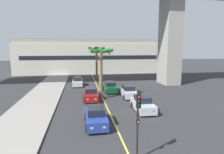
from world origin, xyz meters
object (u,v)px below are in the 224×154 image
Objects in this scene: car_queue_fifth at (78,82)px; palm_tree_mid_median at (101,59)px; car_queue_second at (143,104)px; car_queue_sixth at (96,117)px; palm_tree_near_median at (96,54)px; car_queue_third at (110,87)px; car_queue_front at (90,94)px; car_queue_fourth at (128,92)px; traffic_light_median_near at (138,116)px.

palm_tree_mid_median is (3.15, -9.39, 4.45)m from car_queue_fifth.
palm_tree_mid_median is at bearing 124.11° from car_queue_second.
palm_tree_near_median is (2.26, 25.57, 4.72)m from car_queue_sixth.
car_queue_third is at bearing -86.01° from palm_tree_near_median.
palm_tree_mid_median is (1.40, 0.34, 4.45)m from car_queue_front.
car_queue_front is 8.27m from car_queue_sixth.
car_queue_fourth is at bearing 8.02° from car_queue_front.
car_queue_front is at bearing -97.51° from palm_tree_near_median.
car_queue_second is 8.10m from palm_tree_mid_median.
car_queue_fourth is 5.84m from palm_tree_mid_median.
traffic_light_median_near is 31.34m from palm_tree_near_median.
car_queue_fourth is at bearing 90.29° from car_queue_second.
car_queue_front is 9.89m from car_queue_fifth.
car_queue_second is 1.00× the size of car_queue_third.
car_queue_fourth is 0.62× the size of palm_tree_mid_median.
car_queue_third is at bearing 65.07° from palm_tree_mid_median.
car_queue_fourth and car_queue_sixth have the same top height.
palm_tree_mid_median is at bearing -92.97° from palm_tree_near_median.
car_queue_third is 0.60× the size of palm_tree_near_median.
palm_tree_mid_median is (-0.88, -16.96, -0.26)m from palm_tree_near_median.
palm_tree_mid_median is (-3.79, 5.60, 4.45)m from car_queue_second.
traffic_light_median_near is (1.98, -13.92, 1.99)m from car_queue_front.
traffic_light_median_near reaches higher than car_queue_fifth.
car_queue_fourth and car_queue_fifth have the same top height.
car_queue_third is 13.96m from palm_tree_near_median.
car_queue_sixth is (-5.17, -3.01, 0.00)m from car_queue_second.
car_queue_front and car_queue_third have the same top height.
car_queue_sixth is 9.79m from palm_tree_mid_median.
palm_tree_near_median is at bearing 62.01° from car_queue_fifth.
car_queue_sixth is at bearing -149.82° from car_queue_second.
car_queue_fourth is at bearing 77.74° from traffic_light_median_near.
car_queue_sixth is 0.59× the size of palm_tree_near_median.
car_queue_second is 1.01× the size of car_queue_fifth.
car_queue_front is 0.98× the size of traffic_light_median_near.
traffic_light_median_near is 14.48m from palm_tree_mid_median.
palm_tree_mid_median reaches higher than car_queue_fifth.
car_queue_sixth is at bearing -99.12° from palm_tree_mid_median.
car_queue_fourth is 15.12m from traffic_light_median_near.
car_queue_front is 0.62× the size of palm_tree_mid_median.
traffic_light_median_near is at bearing -93.84° from car_queue_third.
car_queue_fifth is (-1.75, 9.73, 0.00)m from car_queue_front.
car_queue_fourth is 17.47m from palm_tree_near_median.
car_queue_sixth is (0.02, -8.27, 0.00)m from car_queue_front.
car_queue_third is 6.16m from palm_tree_mid_median.
palm_tree_near_median is at bearing 87.03° from palm_tree_mid_median.
traffic_light_median_near reaches higher than car_queue_second.
car_queue_third is 0.99× the size of traffic_light_median_near.
car_queue_fifth is 0.59× the size of palm_tree_near_median.
palm_tree_near_median reaches higher than car_queue_front.
car_queue_fifth is 1.00× the size of car_queue_sixth.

